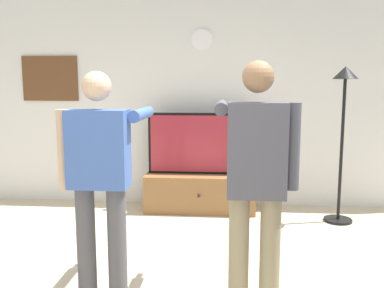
{
  "coord_description": "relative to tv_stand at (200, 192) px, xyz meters",
  "views": [
    {
      "loc": [
        0.29,
        -2.43,
        1.58
      ],
      "look_at": [
        -0.01,
        1.2,
        1.05
      ],
      "focal_mm": 38.54,
      "sensor_mm": 36.0,
      "label": 1
    }
  ],
  "objects": [
    {
      "name": "back_wall",
      "position": [
        0.02,
        0.35,
        1.12
      ],
      "size": [
        6.4,
        0.1,
        2.7
      ],
      "primitive_type": "cube",
      "color": "silver",
      "rests_on": "ground_plane"
    },
    {
      "name": "tv_stand",
      "position": [
        0.0,
        0.0,
        0.0
      ],
      "size": [
        1.36,
        0.51,
        0.46
      ],
      "color": "olive",
      "rests_on": "ground_plane"
    },
    {
      "name": "television",
      "position": [
        0.0,
        0.05,
        0.61
      ],
      "size": [
        1.31,
        0.07,
        0.77
      ],
      "color": "black",
      "rests_on": "tv_stand"
    },
    {
      "name": "wall_clock",
      "position": [
        -0.0,
        0.29,
        1.9
      ],
      "size": [
        0.26,
        0.03,
        0.26
      ],
      "primitive_type": "cylinder",
      "rotation": [
        1.57,
        0.0,
        0.0
      ],
      "color": "white"
    },
    {
      "name": "framed_picture",
      "position": [
        -2.0,
        0.3,
        1.42
      ],
      "size": [
        0.74,
        0.04,
        0.58
      ],
      "primitive_type": "cube",
      "color": "brown"
    },
    {
      "name": "floor_lamp",
      "position": [
        1.63,
        -0.29,
        1.04
      ],
      "size": [
        0.32,
        0.32,
        1.78
      ],
      "color": "black",
      "rests_on": "ground_plane"
    },
    {
      "name": "person_standing_nearer_lamp",
      "position": [
        -0.6,
        -2.16,
        0.72
      ],
      "size": [
        0.61,
        0.78,
        1.67
      ],
      "color": "#4C4C51",
      "rests_on": "ground_plane"
    },
    {
      "name": "person_standing_nearer_couch",
      "position": [
        0.52,
        -2.29,
        0.74
      ],
      "size": [
        0.57,
        0.78,
        1.73
      ],
      "color": "gray",
      "rests_on": "ground_plane"
    }
  ]
}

